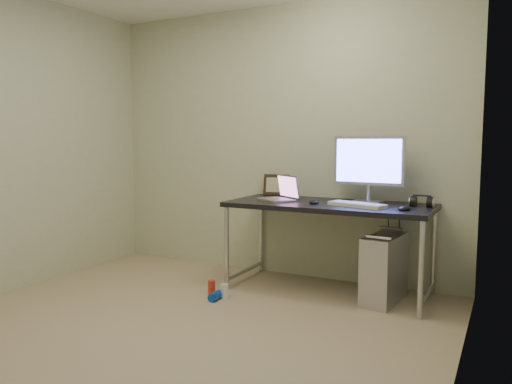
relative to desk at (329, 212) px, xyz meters
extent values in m
plane|color=tan|center=(-0.64, -1.39, -0.67)|extent=(3.50, 3.50, 0.00)
cube|color=beige|center=(-0.64, 0.36, 0.58)|extent=(3.50, 0.02, 2.50)
cube|color=beige|center=(1.11, -1.39, 0.58)|extent=(0.02, 3.50, 2.50)
cube|color=black|center=(0.00, 0.00, 0.06)|extent=(1.67, 0.73, 0.04)
cylinder|color=silver|center=(-0.79, -0.32, -0.32)|extent=(0.04, 0.04, 0.71)
cylinder|color=silver|center=(-0.79, 0.32, -0.32)|extent=(0.04, 0.04, 0.71)
cylinder|color=silver|center=(0.79, -0.32, -0.32)|extent=(0.04, 0.04, 0.71)
cylinder|color=silver|center=(0.79, 0.32, -0.32)|extent=(0.04, 0.04, 0.71)
cylinder|color=silver|center=(-0.79, 0.00, -0.59)|extent=(0.04, 0.65, 0.04)
cylinder|color=silver|center=(0.79, 0.00, -0.59)|extent=(0.04, 0.65, 0.04)
cube|color=silver|center=(0.48, -0.05, -0.41)|extent=(0.28, 0.53, 0.53)
cylinder|color=#BBBAC2|center=(0.48, -0.27, -0.12)|extent=(0.19, 0.05, 0.03)
cylinder|color=#BBBAC2|center=(0.48, 0.16, -0.12)|extent=(0.19, 0.05, 0.03)
cylinder|color=black|center=(0.43, 0.31, -0.27)|extent=(0.01, 0.16, 0.69)
cylinder|color=black|center=(0.52, 0.29, -0.29)|extent=(0.02, 0.11, 0.71)
cylinder|color=red|center=(-0.84, -0.50, -0.62)|extent=(0.08, 0.08, 0.11)
cylinder|color=white|center=(-0.68, -0.56, -0.62)|extent=(0.07, 0.07, 0.12)
cylinder|color=#0D41B8|center=(-0.72, -0.63, -0.64)|extent=(0.08, 0.13, 0.07)
cube|color=#BBBAC2|center=(-0.45, -0.06, 0.08)|extent=(0.38, 0.36, 0.02)
cube|color=gray|center=(-0.45, -0.06, 0.09)|extent=(0.33, 0.31, 0.00)
cube|color=gray|center=(-0.38, 0.04, 0.19)|extent=(0.28, 0.21, 0.20)
cube|color=#744464|center=(-0.38, 0.03, 0.19)|extent=(0.25, 0.19, 0.17)
cube|color=#BBBAC2|center=(0.28, 0.17, 0.08)|extent=(0.24, 0.18, 0.02)
cylinder|color=#BBBAC2|center=(0.28, 0.19, 0.16)|extent=(0.04, 0.04, 0.13)
cube|color=#BBBAC2|center=(0.28, 0.18, 0.42)|extent=(0.59, 0.05, 0.41)
cube|color=#4E5AFD|center=(0.28, 0.15, 0.42)|extent=(0.53, 0.02, 0.35)
cube|color=white|center=(0.27, -0.11, 0.09)|extent=(0.48, 0.28, 0.03)
ellipsoid|color=black|center=(0.64, -0.16, 0.10)|extent=(0.11, 0.14, 0.04)
ellipsoid|color=black|center=(-0.10, -0.10, 0.10)|extent=(0.09, 0.13, 0.04)
cylinder|color=black|center=(0.65, 0.12, 0.10)|extent=(0.04, 0.11, 0.10)
cylinder|color=black|center=(0.78, 0.12, 0.10)|extent=(0.04, 0.11, 0.10)
cube|color=black|center=(0.72, 0.12, 0.16)|extent=(0.14, 0.02, 0.01)
cube|color=black|center=(-0.63, 0.33, 0.17)|extent=(0.25, 0.12, 0.20)
cylinder|color=silver|center=(-0.46, 0.26, 0.12)|extent=(0.01, 0.01, 0.08)
cylinder|color=white|center=(-0.46, 0.26, 0.17)|extent=(0.04, 0.03, 0.04)
camera|label=1|loc=(1.33, -3.91, 0.60)|focal=35.00mm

